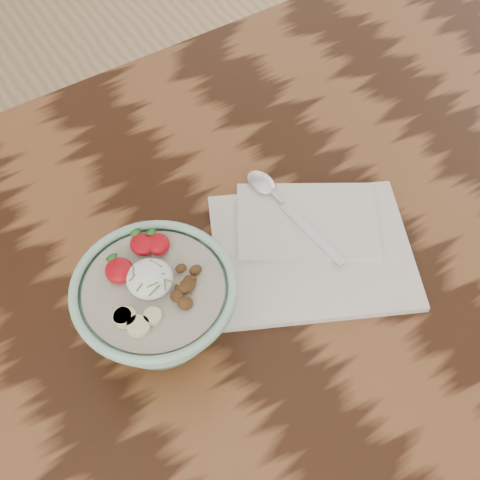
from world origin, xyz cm
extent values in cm
cube|color=black|center=(0.00, 0.00, 73.00)|extent=(160.00, 90.00, 4.00)
cylinder|color=#4C2D19|center=(72.00, 37.00, 35.50)|extent=(7.00, 7.00, 71.00)
cylinder|color=#98CCB0|center=(-8.92, 0.10, 75.55)|extent=(7.75, 7.75, 1.11)
torus|color=#98CCB0|center=(-8.92, 0.10, 84.60)|extent=(17.62, 17.62, 1.02)
cylinder|color=#BDB39C|center=(-8.92, 0.10, 84.04)|extent=(14.95, 14.95, 0.92)
ellipsoid|color=white|center=(-8.87, 0.78, 85.45)|extent=(4.93, 4.93, 2.71)
ellipsoid|color=#AA0712|center=(-11.07, 3.47, 85.33)|extent=(3.00, 3.30, 1.65)
cone|color=#286623|center=(-11.07, 4.82, 85.63)|extent=(1.40, 1.03, 1.52)
ellipsoid|color=#AA0712|center=(-6.03, 4.45, 85.22)|extent=(2.62, 2.88, 1.44)
cone|color=#286623|center=(-6.03, 5.63, 85.52)|extent=(1.40, 1.03, 1.52)
ellipsoid|color=#AA0712|center=(-7.46, 5.28, 85.24)|extent=(2.67, 2.94, 1.47)
cone|color=#286623|center=(-7.46, 6.48, 85.54)|extent=(1.40, 1.03, 1.52)
cylinder|color=beige|center=(-13.02, -1.63, 84.90)|extent=(2.33, 2.33, 0.70)
cylinder|color=beige|center=(-13.23, -1.39, 84.90)|extent=(1.97, 1.97, 0.70)
cylinder|color=beige|center=(-12.34, -3.22, 84.90)|extent=(2.34, 2.34, 0.70)
cylinder|color=beige|center=(-10.59, -2.99, 84.90)|extent=(1.86, 1.86, 0.70)
ellipsoid|color=#59361A|center=(-4.21, -0.50, 84.99)|extent=(1.47, 1.14, 1.00)
ellipsoid|color=#59361A|center=(-7.12, -3.49, 85.06)|extent=(2.00, 1.94, 1.19)
ellipsoid|color=#59361A|center=(-7.41, -2.30, 84.99)|extent=(1.92, 1.97, 0.94)
ellipsoid|color=#59361A|center=(-5.84, -1.75, 85.11)|extent=(2.09, 2.02, 1.09)
ellipsoid|color=#59361A|center=(-6.66, -1.40, 84.94)|extent=(1.53, 1.41, 0.69)
ellipsoid|color=#59361A|center=(-6.35, -1.78, 85.01)|extent=(1.97, 1.98, 0.84)
ellipsoid|color=#59361A|center=(-7.01, -2.03, 84.90)|extent=(1.52, 1.51, 0.73)
ellipsoid|color=#59361A|center=(-5.37, 0.54, 84.93)|extent=(1.30, 1.15, 0.66)
ellipsoid|color=#59361A|center=(-5.31, -1.27, 85.00)|extent=(1.79, 1.70, 1.03)
cylinder|color=#528136|center=(-8.58, -0.06, 86.50)|extent=(0.60, 1.31, 0.23)
cylinder|color=#528136|center=(-10.08, 1.89, 86.50)|extent=(0.68, 1.07, 0.22)
cylinder|color=#528136|center=(-10.26, -0.10, 86.50)|extent=(1.42, 0.88, 0.23)
cylinder|color=#528136|center=(-7.70, 1.46, 86.50)|extent=(0.80, 1.48, 0.23)
cylinder|color=#528136|center=(-8.33, 0.58, 86.50)|extent=(0.52, 1.07, 0.22)
cylinder|color=#528136|center=(-8.45, -0.01, 86.50)|extent=(0.90, 0.78, 0.22)
cylinder|color=#528136|center=(-8.35, 1.42, 86.50)|extent=(1.12, 0.37, 0.22)
cylinder|color=#528136|center=(-9.18, -0.65, 86.50)|extent=(1.20, 0.28, 0.22)
cylinder|color=#528136|center=(-10.52, 1.19, 86.50)|extent=(0.99, 0.51, 0.21)
cylinder|color=#528136|center=(-7.34, -1.37, 86.50)|extent=(1.16, 1.43, 0.24)
cylinder|color=#528136|center=(-8.20, 0.15, 86.50)|extent=(1.47, 0.71, 0.23)
cylinder|color=#528136|center=(-8.10, -1.30, 86.50)|extent=(0.72, 1.30, 0.23)
cylinder|color=#528136|center=(-8.97, 0.05, 86.50)|extent=(0.87, 1.39, 0.23)
cylinder|color=#528136|center=(-9.38, -1.36, 86.50)|extent=(1.61, 0.71, 0.24)
cube|color=silver|center=(12.21, -0.15, 75.47)|extent=(30.56, 28.37, 0.94)
cube|color=silver|center=(14.09, 3.61, 76.22)|extent=(21.60, 19.77, 0.56)
cube|color=silver|center=(13.18, 1.46, 76.68)|extent=(2.10, 11.69, 0.35)
cylinder|color=silver|center=(12.56, 8.77, 76.86)|extent=(0.96, 3.08, 0.71)
ellipsoid|color=silver|center=(12.31, 11.67, 76.98)|extent=(3.48, 4.89, 0.96)
camera|label=1|loc=(-20.81, -35.65, 143.76)|focal=50.00mm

